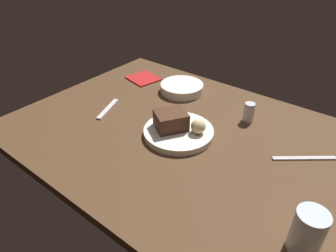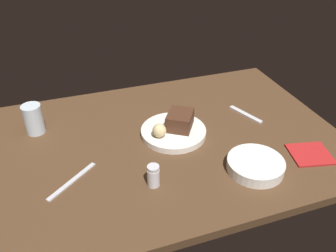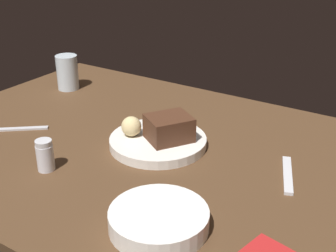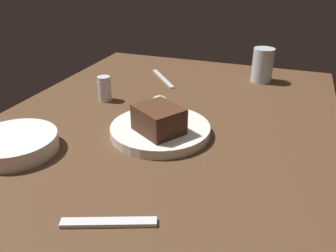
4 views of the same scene
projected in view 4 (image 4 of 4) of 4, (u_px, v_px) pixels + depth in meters
dining_table at (157, 134)px, 84.49cm from camera, size 120.00×84.00×3.00cm
dessert_plate at (160, 130)px, 80.69cm from camera, size 23.11×23.11×2.20cm
chocolate_cake_slice at (159, 119)px, 76.45cm from camera, size 12.44×12.89×5.82cm
bread_roll at (160, 105)px, 84.89cm from camera, size 4.79×4.79×4.79cm
salt_shaker at (105, 89)px, 98.30cm from camera, size 3.76×3.76×7.02cm
water_glass at (263, 65)px, 112.20cm from camera, size 6.72×6.72×10.80cm
side_bowl at (15, 144)px, 73.46cm from camera, size 17.69×17.69×3.57cm
dessert_spoon at (109, 222)px, 54.17cm from camera, size 7.04×14.65×0.70cm
butter_knife at (163, 78)px, 116.08cm from camera, size 15.67×13.02×0.50cm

